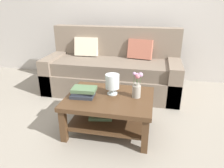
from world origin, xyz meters
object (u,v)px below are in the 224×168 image
at_px(coffee_table, 109,106).
at_px(book_stack_main, 83,92).
at_px(couch, 112,70).
at_px(glass_hurricane_vase, 112,82).
at_px(flower_pitcher, 137,86).

bearing_deg(coffee_table, book_stack_main, -169.63).
xyz_separation_m(couch, book_stack_main, (-0.09, -1.24, 0.13)).
xyz_separation_m(couch, glass_hurricane_vase, (0.23, -1.11, 0.23)).
xyz_separation_m(coffee_table, flower_pitcher, (0.31, 0.06, 0.25)).
bearing_deg(glass_hurricane_vase, coffee_table, -104.88).
bearing_deg(couch, book_stack_main, -94.09).
distance_m(coffee_table, glass_hurricane_vase, 0.29).
height_order(couch, flower_pitcher, couch).
relative_size(couch, flower_pitcher, 7.24).
bearing_deg(flower_pitcher, glass_hurricane_vase, 175.10).
bearing_deg(book_stack_main, couch, 85.91).
bearing_deg(book_stack_main, coffee_table, 10.37).
height_order(couch, coffee_table, couch).
bearing_deg(book_stack_main, flower_pitcher, 10.38).
distance_m(coffee_table, book_stack_main, 0.35).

